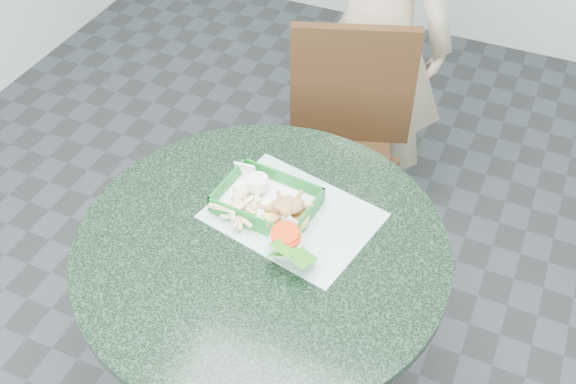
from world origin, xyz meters
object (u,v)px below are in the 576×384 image
at_px(cafe_table, 263,289).
at_px(crab_sandwich, 289,213).
at_px(dining_chair, 339,141).
at_px(sauce_ramekin, 256,188).
at_px(food_basket, 267,208).
at_px(diner_person, 376,30).

height_order(cafe_table, crab_sandwich, crab_sandwich).
relative_size(dining_chair, sauce_ramekin, 15.68).
relative_size(food_basket, sauce_ramekin, 4.26).
height_order(crab_sandwich, sauce_ramekin, crab_sandwich).
xyz_separation_m(cafe_table, sauce_ramekin, (-0.08, 0.15, 0.22)).
height_order(diner_person, sauce_ramekin, diner_person).
bearing_deg(crab_sandwich, diner_person, 94.57).
bearing_deg(dining_chair, crab_sandwich, -101.92).
bearing_deg(crab_sandwich, food_basket, 163.62).
height_order(dining_chair, diner_person, diner_person).
relative_size(diner_person, food_basket, 6.39).
bearing_deg(sauce_ramekin, crab_sandwich, -22.58).
bearing_deg(dining_chair, diner_person, 69.60).
bearing_deg(cafe_table, sauce_ramekin, 119.84).
bearing_deg(sauce_ramekin, diner_person, 87.28).
height_order(cafe_table, diner_person, diner_person).
distance_m(cafe_table, sauce_ramekin, 0.28).
distance_m(dining_chair, crab_sandwich, 0.69).
xyz_separation_m(diner_person, crab_sandwich, (0.08, -0.94, -0.01)).
distance_m(crab_sandwich, sauce_ramekin, 0.13).
relative_size(cafe_table, dining_chair, 1.04).
relative_size(dining_chair, food_basket, 3.68).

